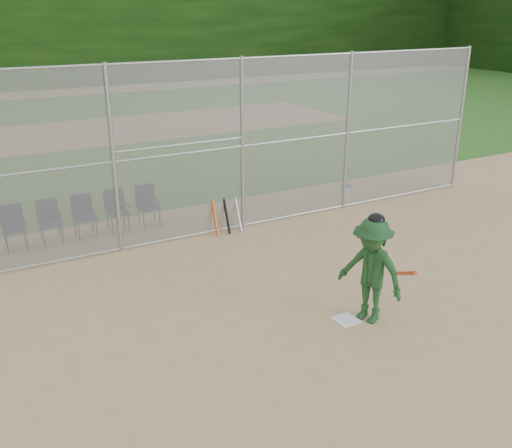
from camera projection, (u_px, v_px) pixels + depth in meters
name	position (u px, v px, depth m)	size (l,w,h in m)	color
ground	(329.00, 335.00, 9.29)	(100.00, 100.00, 0.00)	tan
grass_strip	(81.00, 133.00, 24.05)	(100.00, 100.00, 0.00)	#295F1C
dirt_patch_far	(81.00, 133.00, 24.05)	(24.00, 24.00, 0.00)	tan
backstop_fence	(202.00, 148.00, 12.65)	(16.09, 0.09, 4.00)	gray
home_plate	(346.00, 320.00, 9.73)	(0.39, 0.39, 0.02)	silver
batter_at_plate	(371.00, 270.00, 9.43)	(1.11, 1.45, 1.92)	#1B451F
water_cooler	(345.00, 192.00, 15.83)	(0.30, 0.30, 0.38)	white
spare_bats	(227.00, 216.00, 13.37)	(0.66, 0.38, 0.83)	#D84C14
chair_3	(14.00, 228.00, 12.46)	(0.54, 0.52, 0.96)	#0F1137
chair_4	(50.00, 222.00, 12.80)	(0.54, 0.52, 0.96)	#0F1137
chair_5	(85.00, 216.00, 13.14)	(0.54, 0.52, 0.96)	#0F1137
chair_6	(117.00, 211.00, 13.48)	(0.54, 0.52, 0.96)	#0F1137
chair_7	(148.00, 206.00, 13.82)	(0.54, 0.52, 0.96)	#0F1137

